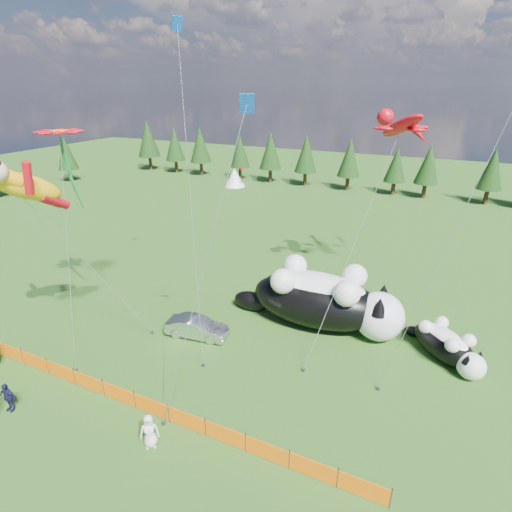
{
  "coord_description": "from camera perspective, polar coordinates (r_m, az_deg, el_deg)",
  "views": [
    {
      "loc": [
        10.64,
        -14.16,
        14.66
      ],
      "look_at": [
        2.26,
        4.0,
        6.0
      ],
      "focal_mm": 28.0,
      "sensor_mm": 36.0,
      "label": 1
    }
  ],
  "objects": [
    {
      "name": "ground",
      "position": [
        22.99,
        -9.75,
        -16.62
      ],
      "size": [
        160.0,
        160.0,
        0.0
      ],
      "primitive_type": "plane",
      "color": "#153609",
      "rests_on": "ground"
    },
    {
      "name": "safety_fence",
      "position": [
        20.93,
        -14.7,
        -20.1
      ],
      "size": [
        22.06,
        0.06,
        1.1
      ],
      "color": "#262626",
      "rests_on": "ground"
    },
    {
      "name": "tree_line",
      "position": [
        61.05,
        14.7,
        12.61
      ],
      "size": [
        90.0,
        4.0,
        8.0
      ],
      "primitive_type": null,
      "color": "black",
      "rests_on": "ground"
    },
    {
      "name": "festival_tents",
      "position": [
        55.76,
        24.6,
        7.53
      ],
      "size": [
        50.0,
        3.2,
        2.8
      ],
      "primitive_type": null,
      "color": "white",
      "rests_on": "ground"
    },
    {
      "name": "cat_large",
      "position": [
        26.12,
        9.68,
        -6.05
      ],
      "size": [
        11.42,
        4.21,
        4.13
      ],
      "rotation": [
        0.0,
        0.0,
        0.03
      ],
      "color": "black",
      "rests_on": "ground"
    },
    {
      "name": "cat_small",
      "position": [
        25.73,
        25.64,
        -11.4
      ],
      "size": [
        4.5,
        4.36,
        2.01
      ],
      "rotation": [
        0.0,
        0.0,
        -0.76
      ],
      "color": "black",
      "rests_on": "ground"
    },
    {
      "name": "car",
      "position": [
        25.61,
        -8.45,
        -10.05
      ],
      "size": [
        4.09,
        1.94,
        1.29
      ],
      "primitive_type": "imported",
      "rotation": [
        0.0,
        0.0,
        1.72
      ],
      "color": "silver",
      "rests_on": "ground"
    },
    {
      "name": "spectator_c",
      "position": [
        23.63,
        -31.94,
        -16.73
      ],
      "size": [
        0.97,
        0.57,
        1.57
      ],
      "primitive_type": "imported",
      "rotation": [
        0.0,
        0.0,
        0.12
      ],
      "color": "#16153A",
      "rests_on": "ground"
    },
    {
      "name": "spectator_e",
      "position": [
        19.42,
        -14.98,
        -23.0
      ],
      "size": [
        0.98,
        0.9,
        1.68
      ],
      "primitive_type": "imported",
      "rotation": [
        0.0,
        0.0,
        0.6
      ],
      "color": "white",
      "rests_on": "ground"
    },
    {
      "name": "superhero_kite",
      "position": [
        23.06,
        -29.91,
        8.57
      ],
      "size": [
        5.82,
        6.17,
        12.39
      ],
      "color": "#FCAD0D",
      "rests_on": "ground"
    },
    {
      "name": "gecko_kite",
      "position": [
        28.68,
        20.06,
        17.04
      ],
      "size": [
        6.5,
        14.99,
        16.58
      ],
      "color": "red",
      "rests_on": "ground"
    },
    {
      "name": "flower_kite",
      "position": [
        25.36,
        -26.23,
        15.27
      ],
      "size": [
        4.7,
        6.06,
        13.13
      ],
      "color": "red",
      "rests_on": "ground"
    },
    {
      "name": "diamond_kite_a",
      "position": [
        24.8,
        -11.03,
        27.99
      ],
      "size": [
        4.3,
        5.94,
        18.86
      ],
      "color": "blue",
      "rests_on": "ground"
    },
    {
      "name": "diamond_kite_c",
      "position": [
        15.43,
        -2.05,
        18.4
      ],
      "size": [
        3.62,
        3.34,
        14.91
      ],
      "color": "blue",
      "rests_on": "ground"
    }
  ]
}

